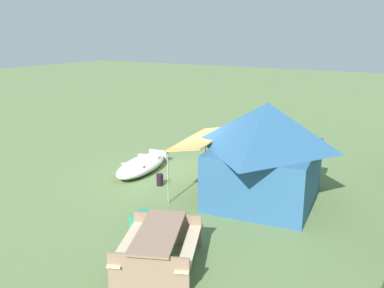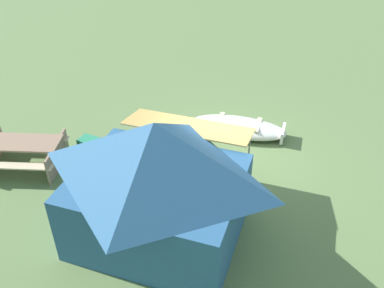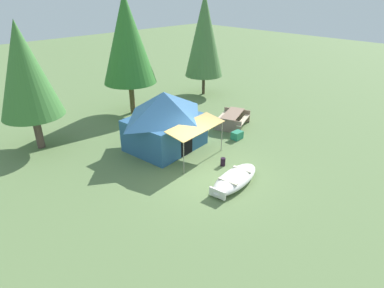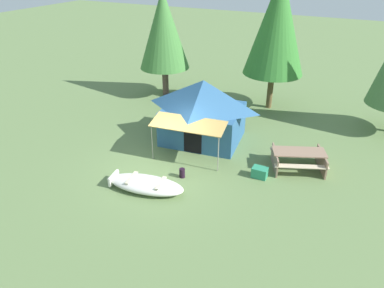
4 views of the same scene
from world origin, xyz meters
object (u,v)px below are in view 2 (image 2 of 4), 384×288
object	(u,v)px
canvas_cabin_tent	(157,181)
cooler_box	(90,145)
fuel_can	(196,145)
picnic_table	(23,150)
beached_rowboat	(239,127)

from	to	relation	value
canvas_cabin_tent	cooler_box	bearing A→B (deg)	-29.86
fuel_can	picnic_table	bearing A→B (deg)	34.41
canvas_cabin_tent	fuel_can	size ratio (longest dim) A/B	11.65
canvas_cabin_tent	picnic_table	world-z (taller)	canvas_cabin_tent
cooler_box	canvas_cabin_tent	bearing A→B (deg)	150.14
picnic_table	beached_rowboat	bearing A→B (deg)	-139.55
beached_rowboat	picnic_table	xyz separation A→B (m)	(4.44, 3.79, 0.25)
cooler_box	picnic_table	bearing A→B (deg)	47.99
beached_rowboat	canvas_cabin_tent	bearing A→B (deg)	87.84
picnic_table	cooler_box	bearing A→B (deg)	-132.01
beached_rowboat	canvas_cabin_tent	xyz separation A→B (m)	(0.16, 4.36, 1.19)
canvas_cabin_tent	cooler_box	distance (m)	3.84
cooler_box	fuel_can	xyz separation A→B (m)	(-2.56, -1.28, -0.02)
canvas_cabin_tent	cooler_box	world-z (taller)	canvas_cabin_tent
beached_rowboat	canvas_cabin_tent	world-z (taller)	canvas_cabin_tent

